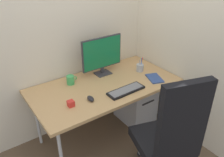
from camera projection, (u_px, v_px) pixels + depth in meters
name	position (u px, v px, depth m)	size (l,w,h in m)	color
ground_plane	(106.00, 134.00, 2.88)	(8.00, 8.00, 0.00)	brown
wall_back	(81.00, 12.00, 2.52)	(2.74, 0.04, 2.80)	beige
wall_side_right	(176.00, 12.00, 2.51)	(0.04, 1.98, 2.80)	beige
desk	(105.00, 88.00, 2.56)	(1.59, 0.83, 0.70)	tan
office_chair	(170.00, 136.00, 2.00)	(0.58, 0.64, 1.19)	black
filing_cabinet	(135.00, 101.00, 3.03)	(0.37, 0.47, 0.54)	#B2B5BA
monitor	(102.00, 54.00, 2.65)	(0.51, 0.14, 0.45)	#333338
keyboard	(126.00, 90.00, 2.41)	(0.41, 0.15, 0.02)	black
mouse	(91.00, 99.00, 2.27)	(0.05, 0.10, 0.04)	black
pen_holder	(140.00, 68.00, 2.81)	(0.09, 0.09, 0.17)	#B2B5BA
notebook	(155.00, 78.00, 2.65)	(0.14, 0.22, 0.01)	#334C8C
coffee_mug	(71.00, 80.00, 2.53)	(0.12, 0.08, 0.10)	#3FAD59
desk_clamp_accessory	(71.00, 104.00, 2.18)	(0.06, 0.06, 0.06)	red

